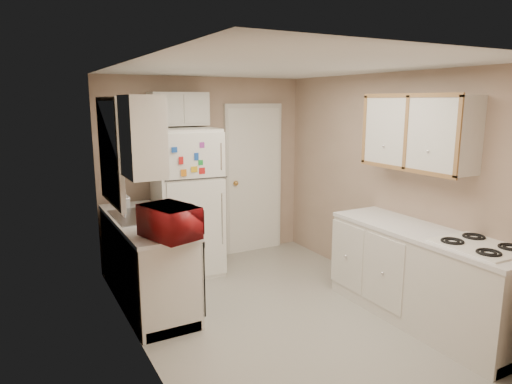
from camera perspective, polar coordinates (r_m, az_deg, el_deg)
name	(u,v)px	position (r m, az deg, el deg)	size (l,w,h in m)	color
floor	(279,311)	(4.79, 2.95, -14.69)	(3.80, 3.80, 0.00)	beige
ceiling	(282,67)	(4.31, 3.29, 15.31)	(3.80, 3.80, 0.00)	white
wall_left	(135,213)	(3.87, -14.88, -2.52)	(3.80, 3.80, 0.00)	tan
wall_right	(389,184)	(5.25, 16.24, 1.03)	(3.80, 3.80, 0.00)	tan
wall_back	(206,170)	(6.07, -6.32, 2.76)	(2.80, 2.80, 0.00)	tan
wall_front	(445,253)	(3.00, 22.58, -7.05)	(2.80, 2.80, 0.00)	tan
left_counter	(146,260)	(4.99, -13.56, -8.30)	(0.60, 1.80, 0.90)	silver
dishwasher	(192,270)	(4.52, -7.96, -9.66)	(0.03, 0.58, 0.72)	black
sink	(141,219)	(5.01, -14.23, -3.35)	(0.54, 0.74, 0.16)	gray
microwave	(170,222)	(4.11, -10.68, -3.66)	(0.29, 0.53, 0.35)	maroon
soap_bottle	(125,199)	(5.39, -16.01, -0.87)	(0.09, 0.09, 0.20)	white
window_blinds	(111,151)	(4.82, -17.66, 4.86)	(0.10, 0.98, 1.08)	silver
upper_cabinet_left	(143,137)	(4.02, -13.99, 6.72)	(0.30, 0.45, 0.70)	silver
refrigerator	(187,202)	(5.61, -8.67, -1.21)	(0.73, 0.71, 1.78)	white
cabinet_over_fridge	(178,109)	(5.72, -9.69, 10.20)	(0.70, 0.30, 0.40)	silver
interior_door	(254,179)	(6.36, -0.30, 1.58)	(0.86, 0.06, 2.08)	white
right_counter	(422,276)	(4.71, 19.99, -9.88)	(0.60, 2.00, 0.90)	silver
stove	(475,301)	(4.45, 25.70, -12.17)	(0.55, 0.67, 0.82)	white
upper_cabinet_right	(418,132)	(4.73, 19.61, 7.06)	(0.30, 1.20, 0.70)	silver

